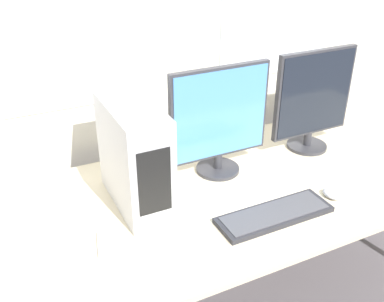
{
  "coord_description": "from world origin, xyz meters",
  "views": [
    {
      "loc": [
        -0.89,
        -0.9,
        1.8
      ],
      "look_at": [
        -0.22,
        0.47,
        0.97
      ],
      "focal_mm": 42.0,
      "sensor_mm": 36.0,
      "label": 1
    }
  ],
  "objects_px": {
    "pc_tower": "(134,156)",
    "mouse": "(331,194)",
    "monitor_main": "(219,119)",
    "cell_phone": "(106,244)",
    "keyboard": "(274,215)",
    "monitor_right_near": "(313,99)"
  },
  "relations": [
    {
      "from": "mouse",
      "to": "monitor_right_near",
      "type": "bearing_deg",
      "value": 64.21
    },
    {
      "from": "keyboard",
      "to": "mouse",
      "type": "distance_m",
      "value": 0.29
    },
    {
      "from": "monitor_right_near",
      "to": "mouse",
      "type": "height_order",
      "value": "monitor_right_near"
    },
    {
      "from": "keyboard",
      "to": "mouse",
      "type": "xyz_separation_m",
      "value": [
        0.29,
        0.01,
        0.0
      ]
    },
    {
      "from": "keyboard",
      "to": "mouse",
      "type": "height_order",
      "value": "mouse"
    },
    {
      "from": "monitor_main",
      "to": "mouse",
      "type": "xyz_separation_m",
      "value": [
        0.32,
        -0.39,
        -0.24
      ]
    },
    {
      "from": "pc_tower",
      "to": "mouse",
      "type": "bearing_deg",
      "value": -23.57
    },
    {
      "from": "monitor_right_near",
      "to": "mouse",
      "type": "bearing_deg",
      "value": -115.79
    },
    {
      "from": "monitor_main",
      "to": "cell_phone",
      "type": "distance_m",
      "value": 0.71
    },
    {
      "from": "keyboard",
      "to": "mouse",
      "type": "relative_size",
      "value": 5.48
    },
    {
      "from": "monitor_right_near",
      "to": "mouse",
      "type": "relative_size",
      "value": 5.84
    },
    {
      "from": "monitor_right_near",
      "to": "keyboard",
      "type": "relative_size",
      "value": 1.07
    },
    {
      "from": "mouse",
      "to": "cell_phone",
      "type": "height_order",
      "value": "mouse"
    },
    {
      "from": "monitor_main",
      "to": "cell_phone",
      "type": "xyz_separation_m",
      "value": [
        -0.6,
        -0.28,
        -0.25
      ]
    },
    {
      "from": "monitor_main",
      "to": "monitor_right_near",
      "type": "relative_size",
      "value": 0.99
    },
    {
      "from": "monitor_right_near",
      "to": "cell_phone",
      "type": "xyz_separation_m",
      "value": [
        -1.11,
        -0.28,
        -0.25
      ]
    },
    {
      "from": "keyboard",
      "to": "cell_phone",
      "type": "distance_m",
      "value": 0.64
    },
    {
      "from": "pc_tower",
      "to": "mouse",
      "type": "height_order",
      "value": "pc_tower"
    },
    {
      "from": "monitor_right_near",
      "to": "keyboard",
      "type": "xyz_separation_m",
      "value": [
        -0.48,
        -0.41,
        -0.24
      ]
    },
    {
      "from": "pc_tower",
      "to": "keyboard",
      "type": "distance_m",
      "value": 0.59
    },
    {
      "from": "keyboard",
      "to": "pc_tower",
      "type": "bearing_deg",
      "value": 143.08
    },
    {
      "from": "monitor_main",
      "to": "keyboard",
      "type": "bearing_deg",
      "value": -86.16
    }
  ]
}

